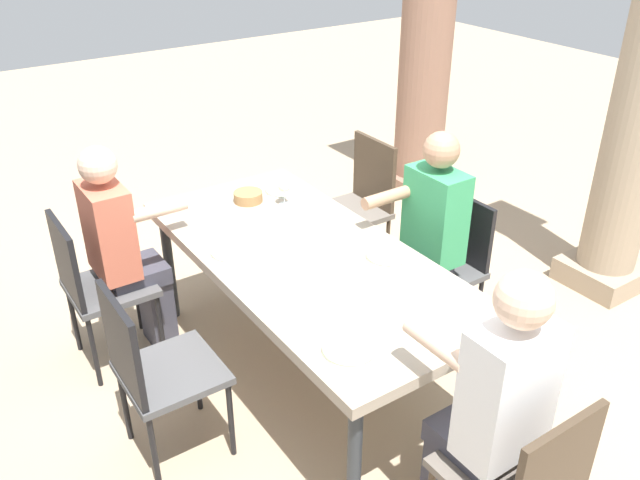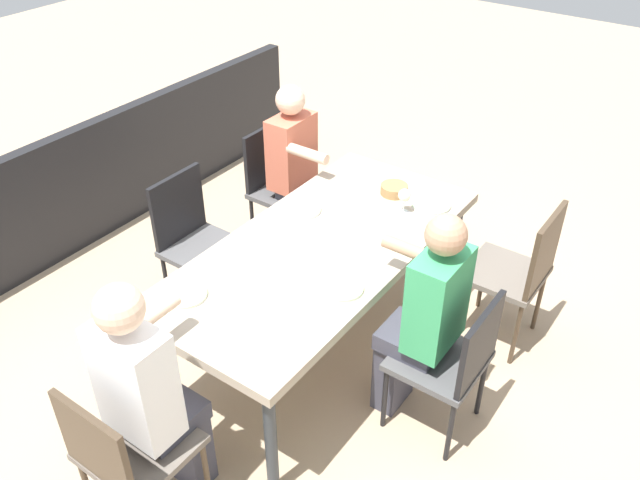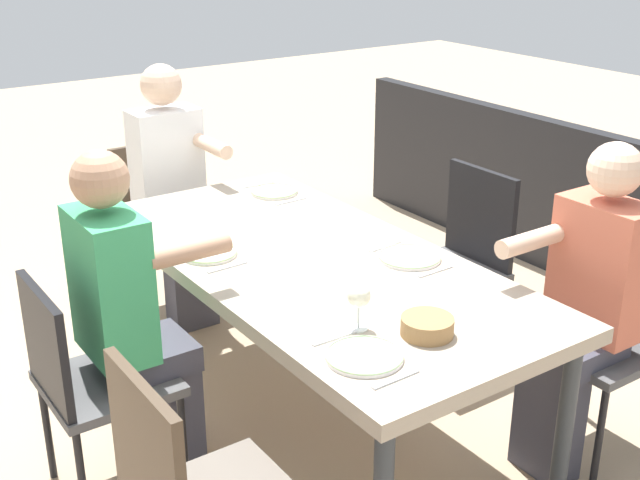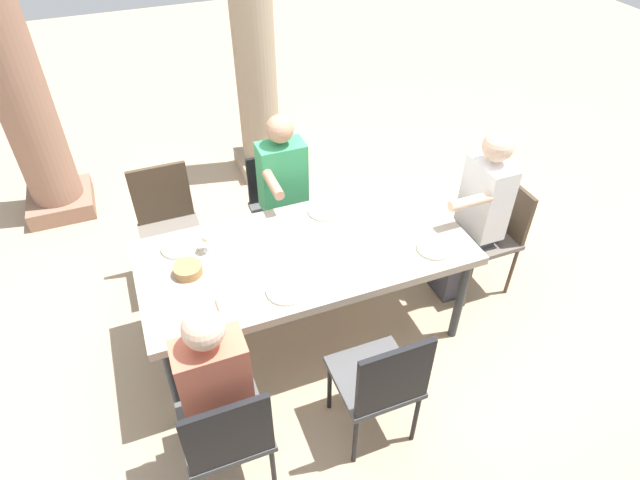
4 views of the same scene
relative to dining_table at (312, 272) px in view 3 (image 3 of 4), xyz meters
The scene contains 24 objects.
ground_plane 0.72m from the dining_table, ahead, with size 16.00×16.00×0.00m, color tan.
dining_table is the anchor object (origin of this frame).
chair_west_south 1.19m from the dining_table, 129.78° to the right, with size 0.44×0.44×0.92m.
chair_mid_north 0.93m from the dining_table, 83.38° to the left, with size 0.44×0.44×0.87m.
chair_mid_south 0.93m from the dining_table, 83.41° to the right, with size 0.44×0.44×0.93m.
chair_head_east 1.46m from the dining_table, ahead, with size 0.44×0.44×0.88m.
diner_woman_green 1.03m from the dining_table, 136.43° to the right, with size 0.35×0.49×1.29m.
diner_man_white 1.26m from the dining_table, ahead, with size 0.49×0.35×1.34m.
diner_guest_third 0.72m from the dining_table, 81.88° to the left, with size 0.35×0.49×1.31m.
patio_railing 2.14m from the dining_table, 90.00° to the right, with size 4.47×0.10×0.90m, color black.
plate_0 0.79m from the dining_table, 157.24° to the left, with size 0.24×0.24×0.02m.
wine_glass_0 0.63m from the dining_table, 160.04° to the left, with size 0.08×0.08×0.16m.
fork_0 0.93m from the dining_table, 160.81° to the left, with size 0.02×0.17×0.01m, color silver.
spoon_0 0.66m from the dining_table, 152.16° to the left, with size 0.02×0.17×0.01m, color silver.
plate_1 0.38m from the dining_table, 126.58° to the right, with size 0.24×0.24×0.02m.
fork_1 0.49m from the dining_table, 141.07° to the right, with size 0.02×0.17×0.01m, color silver.
spoon_1 0.32m from the dining_table, 103.84° to the right, with size 0.02×0.17×0.01m, color silver.
plate_2 0.41m from the dining_table, 51.58° to the left, with size 0.22×0.22×0.02m.
fork_2 0.34m from the dining_table, 72.14° to the left, with size 0.02×0.17×0.01m, color silver.
spoon_2 0.52m from the dining_table, 38.35° to the left, with size 0.02×0.17×0.01m, color silver.
plate_3 0.81m from the dining_table, 21.09° to the right, with size 0.22×0.22×0.02m.
fork_3 0.67m from the dining_table, 25.71° to the right, with size 0.02×0.17×0.01m, color silver.
spoon_3 0.95m from the dining_table, 17.83° to the right, with size 0.02×0.17×0.01m, color silver.
bread_basket 0.73m from the dining_table, behind, with size 0.17×0.17×0.06m, color #9E7547.
Camera 3 is at (-2.44, 1.65, 2.03)m, focal length 46.29 mm.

